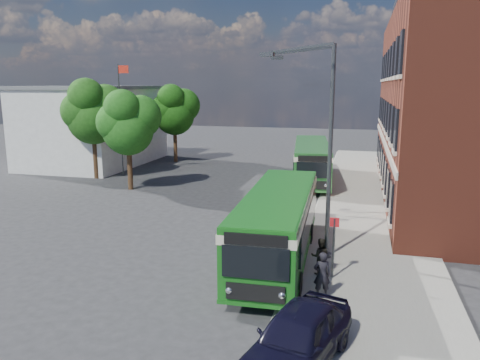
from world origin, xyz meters
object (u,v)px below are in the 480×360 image
(street_lamp, at_px, (321,149))
(bus_rear, at_px, (312,158))
(bus_front, at_px, (278,220))
(parked_car, at_px, (298,338))

(street_lamp, xyz_separation_m, bus_rear, (-2.03, 16.46, -2.96))
(street_lamp, bearing_deg, bus_rear, 97.02)
(street_lamp, distance_m, bus_rear, 16.85)
(street_lamp, relative_size, bus_rear, 0.77)
(bus_front, bearing_deg, parked_car, -76.21)
(parked_car, bearing_deg, street_lamp, 107.83)
(bus_front, distance_m, parked_car, 7.81)
(bus_front, bearing_deg, street_lamp, 22.62)
(bus_front, distance_m, bus_rear, 17.15)
(bus_rear, relative_size, parked_car, 2.57)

